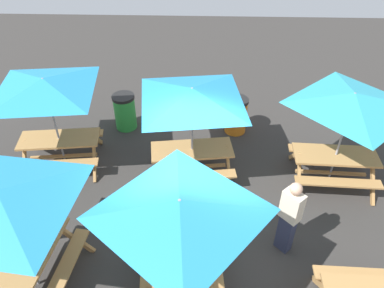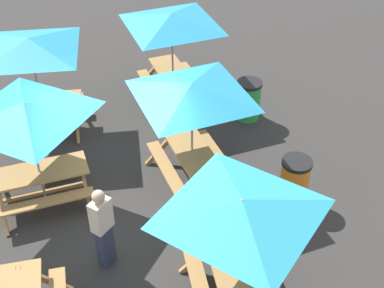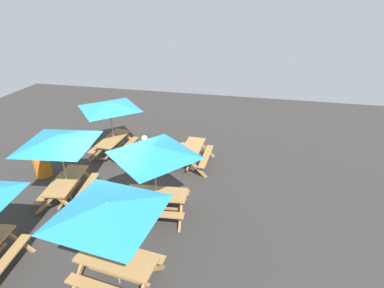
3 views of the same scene
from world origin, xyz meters
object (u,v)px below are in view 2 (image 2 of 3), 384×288
trash_bin_green (249,100)px  person_standing (103,226)px  trash_bin_orange (294,180)px  picnic_table_0 (192,98)px  picnic_table_3 (27,118)px  picnic_table_5 (31,51)px  picnic_table_2 (241,216)px  picnic_table_4 (172,26)px

trash_bin_green → person_standing: 5.28m
trash_bin_orange → person_standing: bearing=-79.5°
picnic_table_0 → person_standing: size_ratio=1.68×
picnic_table_3 → picnic_table_5: (-2.52, 0.09, 0.00)m
picnic_table_0 → picnic_table_5: 3.88m
picnic_table_2 → person_standing: bearing=-122.9°
picnic_table_3 → picnic_table_0: bearing=-6.6°
picnic_table_0 → trash_bin_orange: bearing=50.5°
trash_bin_orange → trash_bin_green: bearing=178.6°
trash_bin_orange → picnic_table_2: bearing=-42.2°
picnic_table_2 → person_standing: picnic_table_2 is taller
trash_bin_orange → picnic_table_0: bearing=-121.7°
trash_bin_orange → person_standing: person_standing is taller
picnic_table_0 → picnic_table_3: same height
picnic_table_2 → picnic_table_0: bearing=-179.0°
trash_bin_green → trash_bin_orange: same height
picnic_table_2 → picnic_table_4: 6.21m
picnic_table_2 → picnic_table_5: (-5.73, -2.80, 0.00)m
picnic_table_5 → trash_bin_orange: picnic_table_5 is taller
picnic_table_4 → trash_bin_green: picnic_table_4 is taller
trash_bin_orange → person_standing: (0.69, -3.74, 0.39)m
picnic_table_0 → picnic_table_4: (-3.07, 0.29, 0.00)m
trash_bin_green → picnic_table_4: bearing=-128.2°
trash_bin_orange → picnic_table_4: bearing=-160.4°
picnic_table_4 → trash_bin_green: size_ratio=2.87×
picnic_table_5 → person_standing: size_ratio=1.68×
picnic_table_4 → person_standing: size_ratio=1.68×
picnic_table_4 → person_standing: picnic_table_4 is taller
person_standing → picnic_table_5: bearing=58.9°
picnic_table_5 → trash_bin_green: 5.01m
trash_bin_green → picnic_table_2: bearing=-21.1°
picnic_table_3 → picnic_table_4: size_ratio=0.83×
person_standing → trash_bin_green: bearing=0.8°
picnic_table_5 → trash_bin_orange: (3.68, 4.65, -1.49)m
picnic_table_0 → picnic_table_2: bearing=-9.4°
picnic_table_3 → trash_bin_orange: bearing=-19.1°
picnic_table_0 → picnic_table_4: same height
person_standing → picnic_table_0: bearing=-0.7°
trash_bin_green → person_standing: (3.63, -3.81, 0.39)m
picnic_table_5 → person_standing: picnic_table_5 is taller
picnic_table_2 → trash_bin_orange: picnic_table_2 is taller
picnic_table_3 → trash_bin_orange: picnic_table_3 is taller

